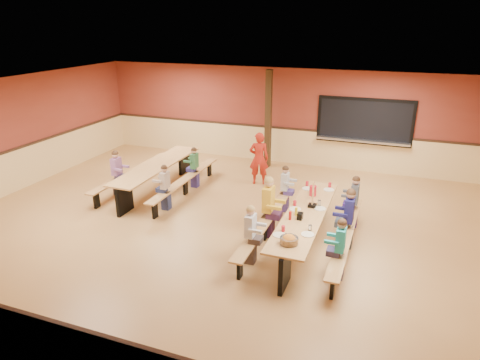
% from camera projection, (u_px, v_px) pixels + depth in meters
% --- Properties ---
extents(ground, '(12.00, 12.00, 0.00)m').
position_uv_depth(ground, '(219.00, 226.00, 9.67)').
color(ground, '#A1713D').
rests_on(ground, ground).
extents(room_envelope, '(12.04, 10.04, 3.02)m').
position_uv_depth(room_envelope, '(218.00, 198.00, 9.42)').
color(room_envelope, maroon).
rests_on(room_envelope, ground).
extents(kitchen_pass_through, '(2.78, 0.28, 1.38)m').
position_uv_depth(kitchen_pass_through, '(364.00, 123.00, 12.65)').
color(kitchen_pass_through, black).
rests_on(kitchen_pass_through, ground).
extents(structural_post, '(0.18, 0.18, 3.00)m').
position_uv_depth(structural_post, '(268.00, 120.00, 13.06)').
color(structural_post, black).
rests_on(structural_post, ground).
extents(cafeteria_table_main, '(1.91, 3.70, 0.74)m').
position_uv_depth(cafeteria_table_main, '(305.00, 223.00, 8.63)').
color(cafeteria_table_main, '#B88449').
rests_on(cafeteria_table_main, ground).
extents(cafeteria_table_second, '(1.91, 3.70, 0.74)m').
position_uv_depth(cafeteria_table_second, '(157.00, 172.00, 11.50)').
color(cafeteria_table_second, '#B88449').
rests_on(cafeteria_table_second, ground).
extents(seated_child_white_left, '(0.35, 0.28, 1.16)m').
position_uv_depth(seated_child_white_left, '(250.00, 235.00, 8.02)').
color(seated_child_white_left, silver).
rests_on(seated_child_white_left, ground).
extents(seated_adult_yellow, '(0.43, 0.35, 1.33)m').
position_uv_depth(seated_adult_yellow, '(268.00, 207.00, 9.00)').
color(seated_adult_yellow, gold).
rests_on(seated_adult_yellow, ground).
extents(seated_child_grey_left, '(0.33, 0.27, 1.13)m').
position_uv_depth(seated_child_grey_left, '(285.00, 189.00, 10.24)').
color(seated_child_grey_left, '#B8B8B8').
rests_on(seated_child_grey_left, ground).
extents(seated_child_teal_right, '(0.34, 0.28, 1.15)m').
position_uv_depth(seated_child_teal_right, '(340.00, 249.00, 7.53)').
color(seated_child_teal_right, '#25ABAE').
rests_on(seated_child_teal_right, ground).
extents(seated_child_navy_right, '(0.39, 0.32, 1.25)m').
position_uv_depth(seated_child_navy_right, '(349.00, 219.00, 8.57)').
color(seated_child_navy_right, '#17154C').
rests_on(seated_child_navy_right, ground).
extents(seated_child_char_right, '(0.35, 0.29, 1.18)m').
position_uv_depth(seated_child_char_right, '(354.00, 202.00, 9.45)').
color(seated_child_char_right, '#44474E').
rests_on(seated_child_char_right, ground).
extents(seated_child_purple_sec, '(0.36, 0.30, 1.20)m').
position_uv_depth(seated_child_purple_sec, '(117.00, 173.00, 11.18)').
color(seated_child_purple_sec, '#885788').
rests_on(seated_child_purple_sec, ground).
extents(seated_child_green_sec, '(0.33, 0.27, 1.12)m').
position_uv_depth(seated_child_green_sec, '(195.00, 168.00, 11.73)').
color(seated_child_green_sec, '#316C40').
rests_on(seated_child_green_sec, ground).
extents(seated_child_tan_sec, '(0.33, 0.27, 1.12)m').
position_uv_depth(seated_child_tan_sec, '(165.00, 188.00, 10.32)').
color(seated_child_tan_sec, '#B09D8E').
rests_on(seated_child_tan_sec, ground).
extents(standing_woman, '(0.62, 0.50, 1.49)m').
position_uv_depth(standing_woman, '(259.00, 158.00, 11.90)').
color(standing_woman, '#B32114').
rests_on(standing_woman, ground).
extents(punch_pitcher, '(0.16, 0.16, 0.22)m').
position_uv_depth(punch_pitcher, '(313.00, 191.00, 9.37)').
color(punch_pitcher, red).
rests_on(punch_pitcher, cafeteria_table_main).
extents(chip_bowl, '(0.32, 0.32, 0.15)m').
position_uv_depth(chip_bowl, '(289.00, 240.00, 7.36)').
color(chip_bowl, orange).
rests_on(chip_bowl, cafeteria_table_main).
extents(napkin_dispenser, '(0.10, 0.14, 0.13)m').
position_uv_depth(napkin_dispenser, '(300.00, 216.00, 8.27)').
color(napkin_dispenser, black).
rests_on(napkin_dispenser, cafeteria_table_main).
extents(condiment_mustard, '(0.06, 0.06, 0.17)m').
position_uv_depth(condiment_mustard, '(296.00, 211.00, 8.42)').
color(condiment_mustard, yellow).
rests_on(condiment_mustard, cafeteria_table_main).
extents(condiment_ketchup, '(0.06, 0.06, 0.17)m').
position_uv_depth(condiment_ketchup, '(290.00, 216.00, 8.24)').
color(condiment_ketchup, '#B2140F').
rests_on(condiment_ketchup, cafeteria_table_main).
extents(table_paddle, '(0.16, 0.16, 0.56)m').
position_uv_depth(table_paddle, '(313.00, 201.00, 8.79)').
color(table_paddle, black).
rests_on(table_paddle, cafeteria_table_main).
extents(place_settings, '(0.65, 3.30, 0.11)m').
position_uv_depth(place_settings, '(306.00, 210.00, 8.54)').
color(place_settings, beige).
rests_on(place_settings, cafeteria_table_main).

